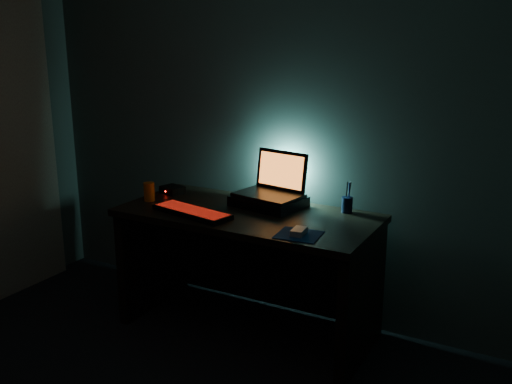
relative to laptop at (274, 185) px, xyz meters
The scene contains 10 objects.
desk 0.42m from the laptop, 109.48° to the right, with size 1.50×0.70×0.75m.
curtain 1.84m from the laptop, 166.69° to the right, with size 0.06×0.65×2.30m, color #B6B592.
riser 0.10m from the laptop, 99.81° to the right, with size 0.40×0.30×0.06m, color black.
laptop is the anchor object (origin of this frame).
keyboard 0.53m from the laptop, 127.48° to the right, with size 0.52×0.25×0.03m.
mousepad 0.59m from the laptop, 50.06° to the right, with size 0.22×0.20×0.00m, color navy.
mouse 0.59m from the laptop, 50.06° to the right, with size 0.06×0.10×0.03m, color gray.
pen_cup 0.46m from the laptop, ahead, with size 0.06×0.06×0.09m, color black.
juice_glass 0.77m from the laptop, 157.10° to the right, with size 0.07×0.07×0.12m, color #EE5D0C.
router 0.70m from the laptop, behind, with size 0.16×0.14×0.05m.
Camera 1 is at (1.56, -1.13, 1.72)m, focal length 40.00 mm.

